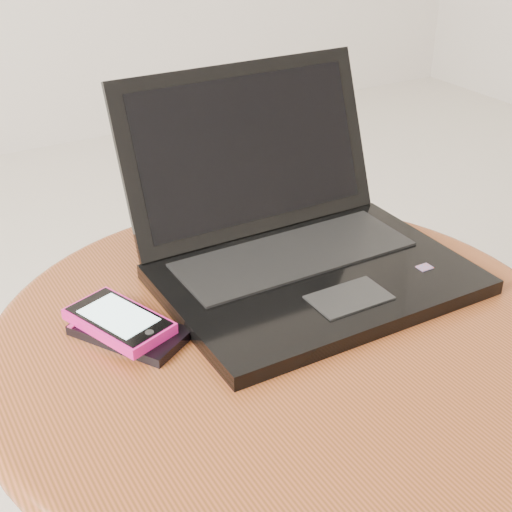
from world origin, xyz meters
TOP-DOWN VIEW (x-y plane):
  - table at (-0.07, 0.03)m, footprint 0.61×0.61m
  - laptop at (0.00, 0.13)m, footprint 0.34×0.31m
  - phone_black at (-0.22, 0.10)m, footprint 0.11×0.13m
  - phone_pink at (-0.22, 0.11)m, footprint 0.09×0.12m

SIDE VIEW (x-z plane):
  - table at x=-0.07m, z-range 0.14..0.63m
  - phone_black at x=-0.22m, z-range 0.49..0.50m
  - phone_pink at x=-0.22m, z-range 0.50..0.51m
  - laptop at x=0.00m, z-range 0.42..0.63m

